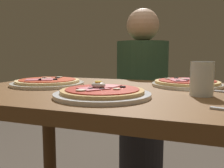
{
  "coord_description": "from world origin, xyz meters",
  "views": [
    {
      "loc": [
        0.27,
        -0.82,
        0.9
      ],
      "look_at": [
        -0.0,
        -0.08,
        0.81
      ],
      "focal_mm": 39.34,
      "sensor_mm": 36.0,
      "label": 1
    }
  ],
  "objects_px": {
    "pizza_foreground": "(102,93)",
    "water_glass_near": "(202,81)",
    "diner_person": "(142,108)",
    "dining_table": "(120,127)",
    "pizza_across_left": "(48,82)",
    "pizza_across_right": "(187,83)"
  },
  "relations": [
    {
      "from": "water_glass_near",
      "to": "diner_person",
      "type": "height_order",
      "value": "diner_person"
    },
    {
      "from": "dining_table",
      "to": "pizza_foreground",
      "type": "height_order",
      "value": "pizza_foreground"
    },
    {
      "from": "water_glass_near",
      "to": "diner_person",
      "type": "relative_size",
      "value": 0.09
    },
    {
      "from": "pizza_across_left",
      "to": "water_glass_near",
      "type": "distance_m",
      "value": 0.6
    },
    {
      "from": "dining_table",
      "to": "water_glass_near",
      "type": "relative_size",
      "value": 10.92
    },
    {
      "from": "water_glass_near",
      "to": "diner_person",
      "type": "distance_m",
      "value": 0.84
    },
    {
      "from": "pizza_foreground",
      "to": "water_glass_near",
      "type": "distance_m",
      "value": 0.31
    },
    {
      "from": "pizza_foreground",
      "to": "pizza_across_right",
      "type": "xyz_separation_m",
      "value": [
        0.22,
        0.34,
        0.0
      ]
    },
    {
      "from": "dining_table",
      "to": "pizza_across_right",
      "type": "xyz_separation_m",
      "value": [
        0.22,
        0.19,
        0.15
      ]
    },
    {
      "from": "pizza_across_left",
      "to": "diner_person",
      "type": "xyz_separation_m",
      "value": [
        0.24,
        0.66,
        -0.23
      ]
    },
    {
      "from": "pizza_across_right",
      "to": "diner_person",
      "type": "distance_m",
      "value": 0.63
    },
    {
      "from": "pizza_foreground",
      "to": "water_glass_near",
      "type": "relative_size",
      "value": 2.77
    },
    {
      "from": "dining_table",
      "to": "pizza_across_left",
      "type": "height_order",
      "value": "pizza_across_left"
    },
    {
      "from": "dining_table",
      "to": "diner_person",
      "type": "height_order",
      "value": "diner_person"
    },
    {
      "from": "water_glass_near",
      "to": "diner_person",
      "type": "xyz_separation_m",
      "value": [
        -0.35,
        0.72,
        -0.26
      ]
    },
    {
      "from": "dining_table",
      "to": "pizza_across_right",
      "type": "bearing_deg",
      "value": 40.66
    },
    {
      "from": "dining_table",
      "to": "pizza_foreground",
      "type": "bearing_deg",
      "value": -92.84
    },
    {
      "from": "pizza_foreground",
      "to": "water_glass_near",
      "type": "bearing_deg",
      "value": 23.53
    },
    {
      "from": "dining_table",
      "to": "pizza_foreground",
      "type": "relative_size",
      "value": 3.94
    },
    {
      "from": "pizza_foreground",
      "to": "diner_person",
      "type": "bearing_deg",
      "value": 95.02
    },
    {
      "from": "dining_table",
      "to": "pizza_across_left",
      "type": "distance_m",
      "value": 0.36
    },
    {
      "from": "pizza_foreground",
      "to": "pizza_across_left",
      "type": "bearing_deg",
      "value": 150.69
    }
  ]
}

